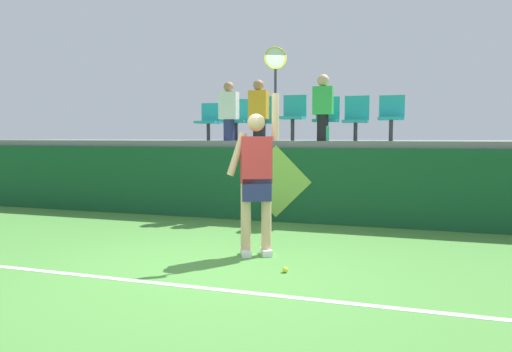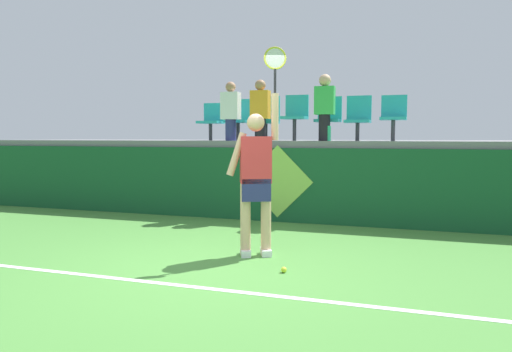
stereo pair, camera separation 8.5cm
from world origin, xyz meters
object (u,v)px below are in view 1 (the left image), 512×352
(tennis_ball, at_px, (285,270))
(stadium_chair_5, at_px, (356,117))
(stadium_chair_3, at_px, (294,114))
(spectator_1, at_px, (229,110))
(stadium_chair_2, at_px, (265,117))
(water_bottle, at_px, (327,133))
(stadium_chair_0, at_px, (210,119))
(spectator_0, at_px, (258,109))
(spectator_2, at_px, (323,106))
(tennis_player, at_px, (257,176))
(stadium_chair_4, at_px, (327,117))
(stadium_chair_1, at_px, (237,118))
(stadium_chair_6, at_px, (391,115))

(tennis_ball, relative_size, stadium_chair_5, 0.08)
(stadium_chair_3, height_order, spectator_1, spectator_1)
(tennis_ball, relative_size, stadium_chair_2, 0.08)
(water_bottle, relative_size, stadium_chair_5, 0.32)
(stadium_chair_2, height_order, spectator_1, spectator_1)
(stadium_chair_0, relative_size, stadium_chair_3, 0.87)
(spectator_0, distance_m, spectator_2, 1.18)
(tennis_player, bearing_deg, stadium_chair_4, 83.34)
(stadium_chair_3, distance_m, stadium_chair_5, 1.15)
(stadium_chair_0, height_order, stadium_chair_1, stadium_chair_1)
(tennis_ball, bearing_deg, tennis_player, 130.07)
(stadium_chair_4, relative_size, stadium_chair_5, 1.00)
(stadium_chair_1, bearing_deg, spectator_2, -13.27)
(stadium_chair_6, bearing_deg, stadium_chair_3, 179.96)
(stadium_chair_3, bearing_deg, spectator_0, -143.96)
(water_bottle, height_order, stadium_chair_0, stadium_chair_0)
(stadium_chair_6, bearing_deg, tennis_ball, -104.54)
(stadium_chair_5, relative_size, stadium_chair_6, 1.01)
(stadium_chair_4, distance_m, spectator_1, 1.80)
(stadium_chair_2, relative_size, stadium_chair_6, 1.05)
(tennis_player, height_order, stadium_chair_1, tennis_player)
(stadium_chair_0, distance_m, stadium_chair_2, 1.14)
(stadium_chair_2, relative_size, spectator_0, 0.77)
(stadium_chair_0, relative_size, spectator_2, 0.64)
(stadium_chair_0, xyz_separation_m, stadium_chair_3, (1.70, 0.00, 0.07))
(stadium_chair_2, bearing_deg, tennis_player, -75.14)
(stadium_chair_0, xyz_separation_m, spectator_0, (1.14, -0.40, 0.16))
(stadium_chair_5, bearing_deg, stadium_chair_4, -179.73)
(spectator_1, bearing_deg, stadium_chair_3, 22.19)
(tennis_ball, distance_m, spectator_0, 4.08)
(stadium_chair_5, xyz_separation_m, spectator_0, (-1.71, -0.41, 0.14))
(stadium_chair_1, bearing_deg, spectator_1, -90.00)
(tennis_player, bearing_deg, water_bottle, 80.35)
(tennis_ball, distance_m, stadium_chair_6, 4.26)
(stadium_chair_3, bearing_deg, stadium_chair_1, 179.90)
(tennis_ball, height_order, stadium_chair_3, stadium_chair_3)
(stadium_chair_0, height_order, stadium_chair_5, stadium_chair_5)
(water_bottle, height_order, spectator_0, spectator_0)
(water_bottle, height_order, stadium_chair_3, stadium_chair_3)
(stadium_chair_1, distance_m, spectator_1, 0.47)
(stadium_chair_4, relative_size, stadium_chair_6, 1.00)
(water_bottle, relative_size, stadium_chair_3, 0.31)
(tennis_player, height_order, stadium_chair_3, tennis_player)
(stadium_chair_0, bearing_deg, stadium_chair_6, 0.05)
(stadium_chair_3, height_order, spectator_0, spectator_0)
(stadium_chair_0, xyz_separation_m, stadium_chair_2, (1.14, 0.01, 0.03))
(stadium_chair_2, relative_size, stadium_chair_3, 0.99)
(stadium_chair_2, bearing_deg, spectator_2, -19.45)
(water_bottle, xyz_separation_m, stadium_chair_6, (1.05, 0.45, 0.32))
(tennis_ball, bearing_deg, stadium_chair_2, 110.00)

